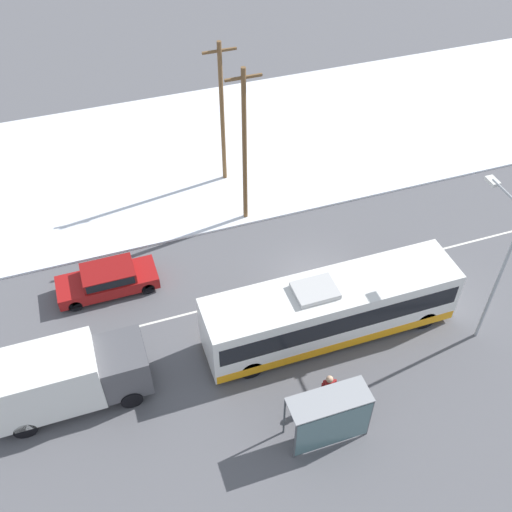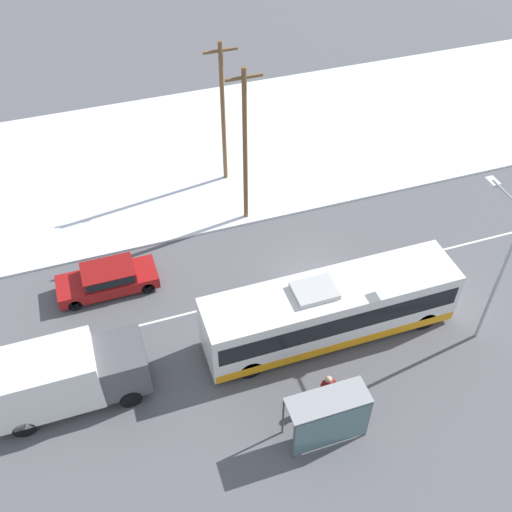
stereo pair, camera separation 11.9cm
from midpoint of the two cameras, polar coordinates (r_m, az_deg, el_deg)
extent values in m
plane|color=#56565B|center=(29.62, 5.66, -2.47)|extent=(120.00, 120.00, 0.00)
cube|color=silver|center=(38.62, -1.62, 10.55)|extent=(80.00, 14.90, 0.12)
cube|color=silver|center=(29.61, 5.66, -2.47)|extent=(60.00, 0.12, 0.00)
cube|color=white|center=(26.39, 7.22, -5.00)|extent=(11.30, 2.55, 2.66)
cube|color=black|center=(26.15, 7.28, -4.54)|extent=(10.85, 2.57, 1.01)
cube|color=orange|center=(27.22, 7.02, -6.50)|extent=(11.19, 2.57, 0.48)
cube|color=#B2B2B2|center=(25.05, 5.74, -3.31)|extent=(1.80, 1.40, 0.24)
cylinder|color=black|center=(28.28, 15.88, -5.89)|extent=(1.00, 0.28, 1.00)
cylinder|color=black|center=(29.47, 13.71, -2.73)|extent=(1.00, 0.28, 1.00)
cylinder|color=black|center=(25.60, -0.40, -10.67)|extent=(1.00, 0.28, 1.00)
cylinder|color=black|center=(26.92, -1.93, -6.92)|extent=(1.00, 0.28, 1.00)
cube|color=silver|center=(25.20, -19.88, -11.18)|extent=(4.58, 2.30, 2.46)
cube|color=#4C4C51|center=(25.14, -12.44, -10.00)|extent=(1.90, 2.19, 1.92)
cube|color=black|center=(24.84, -10.46, -9.00)|extent=(0.06, 1.96, 0.84)
cylinder|color=black|center=(25.36, -11.71, -13.12)|extent=(0.90, 0.26, 0.90)
cylinder|color=black|center=(26.56, -12.48, -9.56)|extent=(0.90, 0.26, 0.90)
cylinder|color=black|center=(25.78, -21.07, -15.01)|extent=(0.90, 0.26, 0.90)
cylinder|color=black|center=(26.96, -21.30, -11.40)|extent=(0.90, 0.26, 0.90)
cube|color=maroon|center=(29.61, -13.83, -2.38)|extent=(4.73, 1.80, 0.62)
cube|color=maroon|center=(29.20, -13.80, -1.55)|extent=(2.46, 1.66, 0.54)
cube|color=black|center=(29.20, -13.80, -1.54)|extent=(2.27, 1.69, 0.43)
cylinder|color=black|center=(29.28, -16.73, -4.46)|extent=(0.64, 0.22, 0.64)
cylinder|color=black|center=(30.39, -17.05, -2.32)|extent=(0.64, 0.22, 0.64)
cylinder|color=black|center=(29.24, -10.15, -2.97)|extent=(0.64, 0.22, 0.64)
cylinder|color=black|center=(30.35, -10.73, -0.89)|extent=(0.64, 0.22, 0.64)
cylinder|color=#23232D|center=(25.07, 6.56, -13.28)|extent=(0.13, 0.13, 0.83)
cylinder|color=#23232D|center=(25.14, 7.10, -13.11)|extent=(0.13, 0.13, 0.83)
cube|color=maroon|center=(24.47, 6.98, -12.24)|extent=(0.43, 0.23, 0.68)
sphere|color=tan|center=(24.07, 7.08, -11.60)|extent=(0.29, 0.29, 0.29)
cylinder|color=maroon|center=(24.43, 6.38, -12.47)|extent=(0.11, 0.11, 0.65)
cylinder|color=maroon|center=(24.58, 7.56, -12.11)|extent=(0.11, 0.11, 0.65)
cube|color=gray|center=(22.70, 7.07, -13.47)|extent=(3.14, 1.20, 0.06)
cube|color=slate|center=(23.44, 7.41, -16.13)|extent=(3.01, 0.04, 2.16)
cylinder|color=#474C51|center=(23.61, 2.74, -15.02)|extent=(0.08, 0.08, 2.34)
cylinder|color=#474C51|center=(24.43, 9.65, -12.87)|extent=(0.08, 0.08, 2.34)
cylinder|color=#474C51|center=(23.11, 3.76, -17.26)|extent=(0.08, 0.08, 2.34)
cylinder|color=#474C51|center=(23.94, 10.83, -14.96)|extent=(0.08, 0.08, 2.34)
cylinder|color=#9EA3A8|center=(26.44, 22.22, -2.07)|extent=(0.14, 0.14, 7.41)
cylinder|color=#9EA3A8|center=(24.76, 23.08, 5.27)|extent=(0.10, 2.05, 0.10)
cube|color=silver|center=(25.39, 21.73, 6.56)|extent=(0.36, 0.60, 0.16)
cylinder|color=brown|center=(30.33, -0.93, 10.05)|extent=(0.24, 0.24, 8.84)
cube|color=brown|center=(28.32, -1.03, 16.63)|extent=(1.80, 0.12, 0.12)
cylinder|color=brown|center=(33.49, -3.05, 13.17)|extent=(0.24, 0.24, 8.44)
cube|color=brown|center=(31.74, -3.31, 18.94)|extent=(1.80, 0.12, 0.12)
camera|label=1|loc=(0.06, -89.88, 0.11)|focal=42.00mm
camera|label=2|loc=(0.06, 90.12, -0.11)|focal=42.00mm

